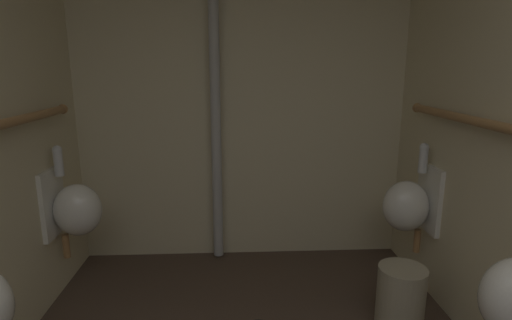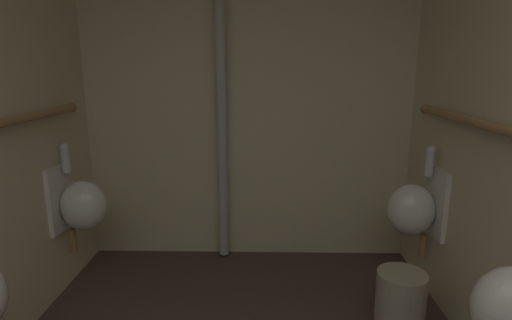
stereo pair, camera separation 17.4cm
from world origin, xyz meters
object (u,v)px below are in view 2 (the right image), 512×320
urinal_left_far (81,204)px  waste_bin (400,304)px  standpipe_back_wall (221,89)px  urinal_right_far (414,208)px

urinal_left_far → waste_bin: urinal_left_far is taller
standpipe_back_wall → urinal_right_far: bearing=-21.6°
urinal_left_far → urinal_right_far: 2.19m
waste_bin → urinal_left_far: bearing=166.4°
urinal_right_far → standpipe_back_wall: (-1.29, 0.51, 0.73)m
standpipe_back_wall → waste_bin: bearing=-41.3°
urinal_left_far → urinal_right_far: same height
urinal_right_far → waste_bin: (-0.20, -0.44, -0.41)m
urinal_left_far → waste_bin: bearing=-13.6°
standpipe_back_wall → waste_bin: 1.84m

